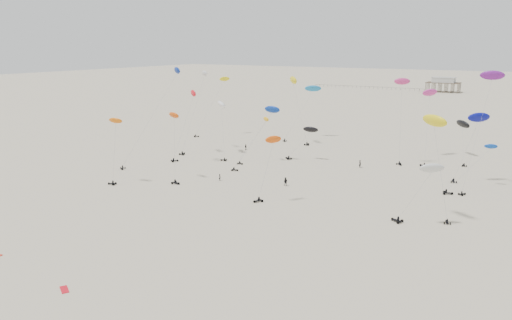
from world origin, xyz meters
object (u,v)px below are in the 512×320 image
Objects in this scene: pavilion_main at (443,86)px; spectator_0 at (220,181)px; rig_0 at (163,95)px; rig_4 at (401,103)px.

pavilion_main is 258.77m from spectator_0.
rig_0 is 1.24× the size of rig_4.
spectator_0 is at bearing 127.52° from rig_0.
rig_0 is 62.12m from rig_4.
spectator_0 is (-30.97, -38.88, -16.04)m from rig_4.
spectator_0 is (-1.75, -258.72, -4.22)m from pavilion_main.
spectator_0 is at bearing 11.04° from rig_4.
pavilion_main reaches higher than spectator_0.
rig_0 is 14.97× the size of spectator_0.
pavilion_main is 11.18× the size of spectator_0.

